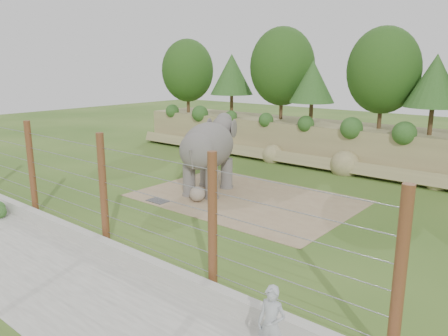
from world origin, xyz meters
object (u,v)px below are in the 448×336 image
Objects in this scene: stone_ball at (197,194)px; zookeeper at (271,325)px; elephant at (208,156)px; barrier_fence at (103,190)px.

zookeeper is (8.87, -7.17, 0.50)m from stone_ball.
stone_ball is 0.41× the size of zookeeper.
zookeeper reaches higher than stone_ball.
elephant is 7.39m from barrier_fence.
zookeeper is at bearing -60.05° from elephant.
elephant is 2.58× the size of zookeeper.
zookeeper is at bearing -10.68° from barrier_fence.
barrier_fence is at bearing 162.14° from zookeeper.
barrier_fence is (1.60, -7.22, 0.18)m from elephant.
barrier_fence reaches higher than stone_ball.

